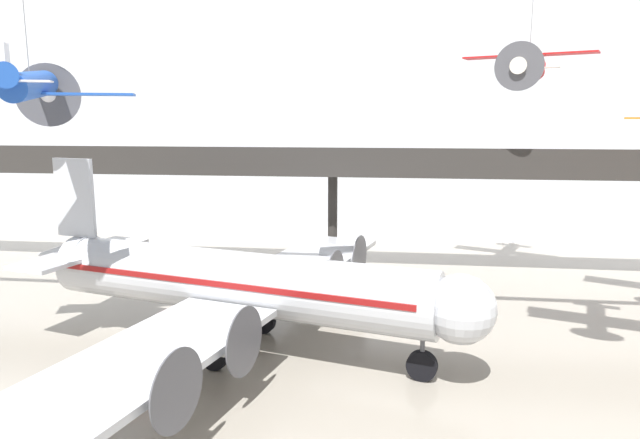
{
  "coord_description": "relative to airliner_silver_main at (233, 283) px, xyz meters",
  "views": [
    {
      "loc": [
        4.28,
        -12.73,
        10.88
      ],
      "look_at": [
        1.17,
        11.68,
        6.49
      ],
      "focal_mm": 32.0,
      "sensor_mm": 36.0,
      "label": 1
    }
  ],
  "objects": [
    {
      "name": "hangar_back_wall",
      "position": [
        3.03,
        27.4,
        9.19
      ],
      "size": [
        140.0,
        3.0,
        24.9
      ],
      "color": "silver",
      "rests_on": "ground"
    },
    {
      "name": "mezzanine_walkway",
      "position": [
        3.03,
        14.87,
        4.04
      ],
      "size": [
        110.0,
        3.2,
        8.92
      ],
      "color": "#2D2B28",
      "rests_on": "ground"
    },
    {
      "name": "suspended_plane_blue_trainer",
      "position": [
        -8.25,
        -1.66,
        8.98
      ],
      "size": [
        8.44,
        7.24,
        10.36
      ],
      "rotation": [
        0.0,
        0.0,
        1.92
      ],
      "color": "#1E4CAD"
    },
    {
      "name": "suspended_plane_red_highwing",
      "position": [
        15.8,
        13.88,
        11.05
      ],
      "size": [
        7.99,
        6.94,
        8.45
      ],
      "rotation": [
        0.0,
        0.0,
        4.31
      ],
      "color": "red"
    },
    {
      "name": "airliner_silver_main",
      "position": [
        0.0,
        0.0,
        0.0
      ],
      "size": [
        23.84,
        27.6,
        8.85
      ],
      "rotation": [
        0.0,
        0.0,
        -0.25
      ],
      "color": "#B7BABF",
      "rests_on": "ground"
    }
  ]
}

